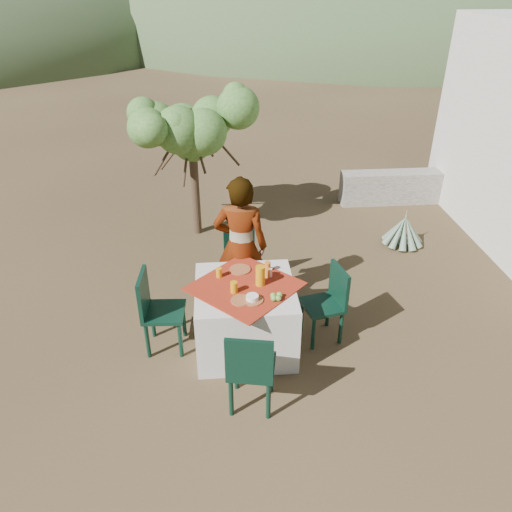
% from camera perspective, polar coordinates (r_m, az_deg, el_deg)
% --- Properties ---
extents(ground, '(160.00, 160.00, 0.00)m').
position_cam_1_polar(ground, '(5.69, -5.56, -8.98)').
color(ground, '#322617').
rests_on(ground, ground).
extents(table, '(1.30, 1.30, 0.76)m').
position_cam_1_polar(table, '(5.31, -1.23, -6.85)').
color(table, silver).
rests_on(table, ground).
extents(chair_far, '(0.45, 0.45, 0.85)m').
position_cam_1_polar(chair_far, '(6.16, -1.69, -0.12)').
color(chair_far, black).
rests_on(chair_far, ground).
extents(chair_near, '(0.49, 0.49, 0.90)m').
position_cam_1_polar(chair_near, '(4.53, -0.61, -12.66)').
color(chair_near, black).
rests_on(chair_near, ground).
extents(chair_left, '(0.45, 0.45, 0.91)m').
position_cam_1_polar(chair_left, '(5.31, -11.36, -5.84)').
color(chair_left, black).
rests_on(chair_left, ground).
extents(chair_right, '(0.48, 0.48, 0.87)m').
position_cam_1_polar(chair_right, '(5.43, 8.33, -5.01)').
color(chair_right, black).
rests_on(chair_right, ground).
extents(person, '(0.68, 0.51, 1.68)m').
position_cam_1_polar(person, '(5.64, -1.76, 1.08)').
color(person, '#8C6651').
rests_on(person, ground).
extents(shrub_tree, '(1.65, 1.62, 1.94)m').
position_cam_1_polar(shrub_tree, '(7.30, -6.87, 13.70)').
color(shrub_tree, '#3F301F').
rests_on(shrub_tree, ground).
extents(agave, '(0.61, 0.59, 0.64)m').
position_cam_1_polar(agave, '(7.64, 16.51, 2.74)').
color(agave, slate).
rests_on(agave, ground).
extents(stone_wall, '(2.60, 0.35, 0.55)m').
position_cam_1_polar(stone_wall, '(9.15, 17.73, 7.57)').
color(stone_wall, '#9C9488').
rests_on(stone_wall, ground).
extents(hill_near_right, '(48.00, 48.00, 20.00)m').
position_cam_1_polar(hill_near_right, '(42.26, 12.70, 24.73)').
color(hill_near_right, '#334929').
rests_on(hill_near_right, ground).
extents(hill_far_center, '(60.00, 60.00, 24.00)m').
position_cam_1_polar(hill_far_center, '(56.68, -10.00, 26.22)').
color(hill_far_center, gray).
rests_on(hill_far_center, ground).
extents(hill_far_right, '(36.00, 36.00, 14.00)m').
position_cam_1_polar(hill_far_right, '(57.69, 26.52, 23.89)').
color(hill_far_right, gray).
rests_on(hill_far_right, ground).
extents(plate_far, '(0.23, 0.23, 0.01)m').
position_cam_1_polar(plate_far, '(5.35, -1.84, -1.56)').
color(plate_far, brown).
rests_on(plate_far, table).
extents(plate_near, '(0.20, 0.20, 0.01)m').
position_cam_1_polar(plate_near, '(4.87, -1.74, -5.08)').
color(plate_near, brown).
rests_on(plate_near, table).
extents(glass_far, '(0.06, 0.06, 0.10)m').
position_cam_1_polar(glass_far, '(5.22, -4.24, -1.90)').
color(glass_far, orange).
rests_on(glass_far, table).
extents(glass_near, '(0.07, 0.07, 0.12)m').
position_cam_1_polar(glass_near, '(4.97, -2.53, -3.58)').
color(glass_near, orange).
rests_on(glass_near, table).
extents(juice_pitcher, '(0.10, 0.10, 0.21)m').
position_cam_1_polar(juice_pitcher, '(5.05, 0.49, -2.26)').
color(juice_pitcher, orange).
rests_on(juice_pitcher, table).
extents(bowl_plate, '(0.22, 0.22, 0.01)m').
position_cam_1_polar(bowl_plate, '(4.88, -0.43, -5.03)').
color(bowl_plate, brown).
rests_on(bowl_plate, table).
extents(white_bowl, '(0.12, 0.12, 0.05)m').
position_cam_1_polar(white_bowl, '(4.86, -0.43, -4.76)').
color(white_bowl, white).
rests_on(white_bowl, bowl_plate).
extents(jar_left, '(0.06, 0.06, 0.09)m').
position_cam_1_polar(jar_left, '(5.21, 1.34, -1.94)').
color(jar_left, orange).
rests_on(jar_left, table).
extents(jar_right, '(0.07, 0.07, 0.10)m').
position_cam_1_polar(jar_right, '(5.31, 1.34, -1.19)').
color(jar_right, orange).
rests_on(jar_right, table).
extents(napkin_holder, '(0.08, 0.06, 0.09)m').
position_cam_1_polar(napkin_holder, '(5.22, 1.45, -1.91)').
color(napkin_holder, white).
rests_on(napkin_holder, table).
extents(fruit_cluster, '(0.12, 0.11, 0.06)m').
position_cam_1_polar(fruit_cluster, '(4.88, 2.32, -4.66)').
color(fruit_cluster, olive).
rests_on(fruit_cluster, table).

